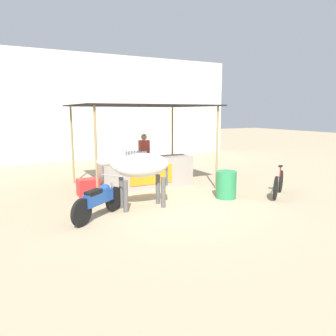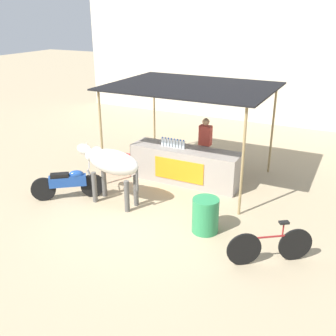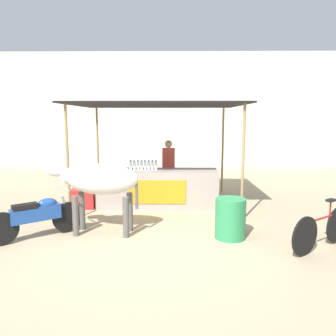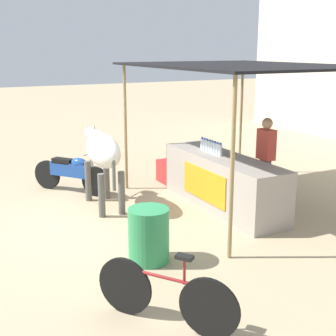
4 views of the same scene
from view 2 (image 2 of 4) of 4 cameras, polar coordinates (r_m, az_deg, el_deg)
The scene contains 11 objects.
ground_plane at distance 9.12m, azimuth -3.29°, elevation -7.00°, with size 60.00×60.00×0.00m, color tan.
building_wall_far at distance 16.78m, azimuth 13.05°, elevation 15.26°, with size 16.00×0.50×5.17m, color beige.
stall_counter at distance 10.68m, azimuth 2.50°, elevation 0.39°, with size 3.00×0.82×0.96m.
stall_awning at distance 10.39m, azimuth 3.39°, elevation 11.32°, with size 4.20×3.20×2.59m.
water_bottle_row at distance 10.58m, azimuth 0.72°, elevation 3.62°, with size 0.70×0.07×0.25m.
vendor_behind_counter at distance 11.11m, azimuth 5.40°, elevation 3.21°, with size 0.34×0.22×1.65m.
cooler_box at distance 11.53m, azimuth -6.22°, elevation 0.66°, with size 0.60×0.44×0.48m, color red.
water_barrel at distance 8.39m, azimuth 5.45°, elevation -6.85°, with size 0.57×0.57×0.76m, color #2D8C51.
cow at distance 9.38m, azimuth -8.21°, elevation 0.64°, with size 1.84×0.62×1.44m.
motorcycle_parked at distance 10.05m, azimuth -14.20°, elevation -2.07°, with size 1.48×1.16×0.90m.
bicycle_leaning at distance 7.66m, azimuth 14.62°, elevation -10.91°, with size 1.37×1.00×0.85m.
Camera 2 is at (4.03, -6.87, 4.43)m, focal length 42.00 mm.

